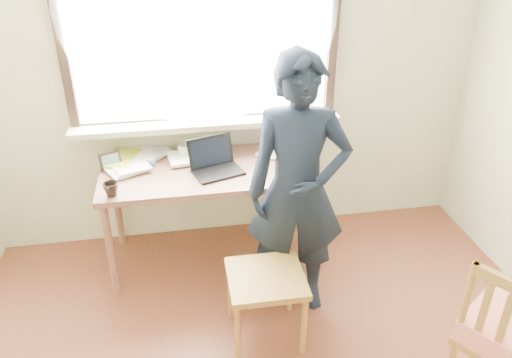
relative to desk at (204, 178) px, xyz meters
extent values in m
cube|color=beige|center=(0.26, 0.37, 0.65)|extent=(3.50, 0.02, 2.60)
cube|color=white|center=(0.06, 0.35, 0.95)|extent=(1.70, 0.01, 1.30)
cube|color=black|center=(0.06, 0.34, 0.27)|extent=(1.82, 0.06, 0.06)
cube|color=black|center=(-0.82, 0.34, 0.95)|extent=(0.06, 0.06, 1.30)
cube|color=black|center=(0.94, 0.34, 0.95)|extent=(0.06, 0.06, 1.30)
cube|color=beige|center=(0.06, 0.27, 0.28)|extent=(1.85, 0.20, 0.04)
cube|color=white|center=(0.06, 0.28, 1.05)|extent=(1.95, 0.02, 1.65)
cube|color=brown|center=(0.00, 0.00, 0.06)|extent=(1.35, 0.67, 0.04)
cylinder|color=brown|center=(-0.63, -0.29, -0.31)|extent=(0.05, 0.05, 0.68)
cylinder|color=brown|center=(-0.63, 0.29, -0.31)|extent=(0.05, 0.05, 0.68)
cylinder|color=brown|center=(0.63, -0.29, -0.31)|extent=(0.05, 0.05, 0.68)
cylinder|color=brown|center=(0.63, 0.29, -0.31)|extent=(0.05, 0.05, 0.68)
cube|color=black|center=(0.09, -0.08, 0.08)|extent=(0.36, 0.30, 0.02)
cube|color=black|center=(0.05, 0.02, 0.18)|extent=(0.31, 0.16, 0.20)
cube|color=black|center=(0.05, 0.02, 0.18)|extent=(0.27, 0.13, 0.17)
cube|color=black|center=(0.09, -0.09, 0.09)|extent=(0.30, 0.20, 0.00)
imported|color=white|center=(-0.10, 0.21, 0.12)|extent=(0.15, 0.15, 0.09)
imported|color=black|center=(-0.57, -0.26, 0.12)|extent=(0.13, 0.13, 0.09)
ellipsoid|color=black|center=(0.51, -0.10, 0.09)|extent=(0.09, 0.06, 0.03)
cube|color=white|center=(-0.41, 0.22, 0.08)|extent=(0.26, 0.24, 0.02)
cube|color=white|center=(0.01, 0.27, 0.09)|extent=(0.23, 0.32, 0.02)
cube|color=white|center=(0.04, 0.17, 0.09)|extent=(0.35, 0.35, 0.01)
cube|color=white|center=(-0.13, 0.14, 0.10)|extent=(0.22, 0.24, 0.02)
cube|color=white|center=(0.00, 0.09, 0.10)|extent=(0.28, 0.27, 0.02)
cube|color=white|center=(0.04, 0.07, 0.10)|extent=(0.29, 0.28, 0.01)
cube|color=#B0BD2C|center=(-0.11, 0.16, 0.11)|extent=(0.38, 0.36, 0.02)
imported|color=white|center=(-0.41, 0.26, 0.09)|extent=(0.30, 0.32, 0.02)
imported|color=white|center=(0.44, 0.21, 0.08)|extent=(0.26, 0.27, 0.02)
cube|color=black|center=(-0.60, 0.10, 0.13)|extent=(0.14, 0.07, 0.11)
cube|color=#337031|center=(-0.60, 0.10, 0.13)|extent=(0.10, 0.05, 0.08)
cube|color=olive|center=(0.27, -0.81, -0.23)|extent=(0.43, 0.41, 0.04)
cylinder|color=olive|center=(0.08, -0.98, -0.45)|extent=(0.03, 0.03, 0.40)
cylinder|color=olive|center=(0.09, -0.63, -0.45)|extent=(0.03, 0.03, 0.40)
cylinder|color=olive|center=(0.45, -0.98, -0.45)|extent=(0.03, 0.03, 0.40)
cylinder|color=olive|center=(0.46, -0.63, -0.45)|extent=(0.03, 0.03, 0.40)
cube|color=olive|center=(1.33, -1.45, -0.25)|extent=(0.55, 0.55, 0.04)
cylinder|color=olive|center=(1.37, -1.21, -0.46)|extent=(0.03, 0.03, 0.38)
cylinder|color=olive|center=(1.09, -1.40, 0.00)|extent=(0.03, 0.03, 0.46)
cube|color=olive|center=(1.19, -1.54, -0.03)|extent=(0.03, 0.04, 0.37)
cube|color=olive|center=(1.13, -1.47, -0.03)|extent=(0.03, 0.04, 0.37)
cube|color=red|center=(1.33, -1.45, -0.17)|extent=(0.54, 0.54, 0.12)
imported|color=black|center=(0.50, -0.53, 0.16)|extent=(0.65, 0.49, 1.61)
camera|label=1|loc=(-0.16, -2.94, 1.59)|focal=35.00mm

